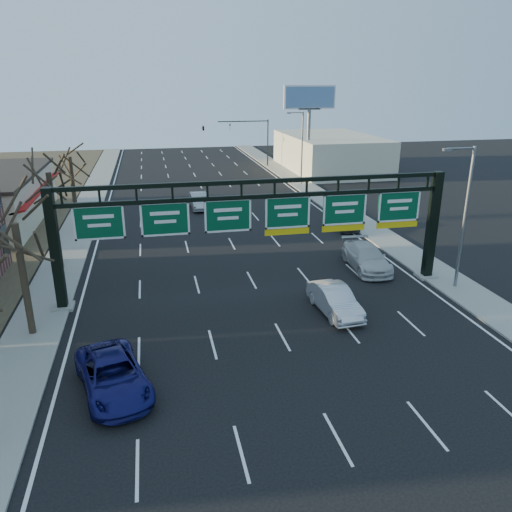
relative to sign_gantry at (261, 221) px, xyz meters
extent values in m
plane|color=black|center=(-0.16, -8.00, -4.63)|extent=(160.00, 160.00, 0.00)
cube|color=gray|center=(-12.96, 12.00, -4.57)|extent=(3.00, 120.00, 0.12)
cube|color=gray|center=(12.64, 12.00, -4.57)|extent=(3.00, 120.00, 0.12)
cube|color=white|center=(-0.16, 12.00, -4.62)|extent=(21.60, 120.00, 0.01)
cube|color=black|center=(-11.86, 0.00, -1.03)|extent=(0.55, 0.55, 7.20)
cube|color=gray|center=(-11.86, 0.00, -4.53)|extent=(1.20, 1.20, 0.20)
cube|color=black|center=(11.54, 0.00, -1.03)|extent=(0.55, 0.55, 7.20)
cube|color=gray|center=(11.54, 0.00, -4.53)|extent=(1.20, 1.20, 0.20)
cube|color=black|center=(-0.16, 0.00, 2.42)|extent=(23.40, 0.25, 0.25)
cube|color=black|center=(-0.16, 0.00, 1.52)|extent=(23.40, 0.25, 0.25)
cube|color=#05492A|center=(-9.33, 0.00, 0.47)|extent=(2.80, 0.10, 2.00)
cube|color=#05492A|center=(-5.66, 0.00, 0.47)|extent=(2.80, 0.10, 2.00)
cube|color=#05492A|center=(-1.99, 0.00, 0.47)|extent=(2.80, 0.10, 2.00)
cube|color=#05492A|center=(1.67, 0.00, 0.47)|extent=(2.80, 0.10, 2.00)
cube|color=yellow|center=(1.67, 0.00, -0.75)|extent=(2.80, 0.10, 0.40)
cube|color=#05492A|center=(5.34, 0.00, 0.47)|extent=(2.80, 0.10, 2.00)
cube|color=yellow|center=(5.34, 0.00, -0.75)|extent=(2.80, 0.10, 0.40)
cube|color=#05492A|center=(9.01, 0.00, 0.47)|extent=(2.80, 0.10, 2.00)
cube|color=yellow|center=(9.01, 0.00, -0.75)|extent=(2.80, 0.10, 0.40)
cube|color=#A71110|center=(-16.56, 21.00, -1.63)|extent=(1.20, 18.00, 0.40)
cube|color=beige|center=(19.84, 42.00, -2.13)|extent=(12.00, 20.00, 5.00)
cylinder|color=#30281B|center=(-12.96, -3.00, -1.47)|extent=(0.36, 0.36, 6.08)
cylinder|color=#30281B|center=(-12.96, 7.00, -1.09)|extent=(0.36, 0.36, 6.84)
cylinder|color=#30281B|center=(-12.96, 17.00, -1.28)|extent=(0.36, 0.36, 6.46)
cylinder|color=slate|center=(12.44, -2.00, -0.01)|extent=(0.20, 0.20, 9.00)
cylinder|color=slate|center=(11.54, -2.00, 4.39)|extent=(1.80, 0.12, 0.12)
cube|color=slate|center=(10.64, -2.00, 4.34)|extent=(0.50, 0.22, 0.15)
cylinder|color=slate|center=(12.44, 32.00, -0.01)|extent=(0.20, 0.20, 9.00)
cylinder|color=slate|center=(11.54, 32.00, 4.39)|extent=(1.80, 0.12, 0.12)
cube|color=slate|center=(10.64, 32.00, 4.34)|extent=(0.50, 0.22, 0.15)
cylinder|color=slate|center=(14.84, 37.00, -0.13)|extent=(0.50, 0.50, 9.00)
cube|color=slate|center=(14.84, 37.00, 4.37)|extent=(3.00, 0.30, 0.20)
cube|color=white|center=(14.84, 37.00, 5.87)|extent=(7.00, 0.30, 3.00)
cube|color=#557BAB|center=(14.84, 36.80, 5.87)|extent=(6.60, 0.05, 2.60)
cylinder|color=black|center=(11.64, 47.00, -1.13)|extent=(0.18, 0.18, 7.00)
cylinder|color=black|center=(7.84, 47.00, 2.17)|extent=(7.60, 0.14, 0.14)
imported|color=black|center=(5.84, 47.00, 1.37)|extent=(0.20, 0.20, 1.00)
imported|color=black|center=(1.84, 47.00, 1.37)|extent=(0.54, 0.54, 1.62)
imported|color=navy|center=(-8.49, -9.12, -3.86)|extent=(3.89, 6.00, 1.54)
imported|color=silver|center=(3.50, -3.86, -3.85)|extent=(2.00, 4.87, 1.57)
imported|color=silver|center=(8.24, 2.47, -3.80)|extent=(2.73, 5.87, 1.66)
imported|color=#434649|center=(10.33, 12.15, -3.90)|extent=(1.87, 4.36, 1.47)
imported|color=#A2A2A6|center=(-1.52, 22.46, -3.83)|extent=(1.86, 4.92, 1.60)
camera|label=1|loc=(-6.36, -28.34, 8.07)|focal=35.00mm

